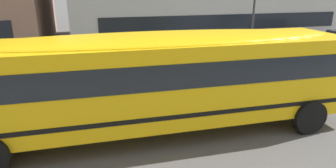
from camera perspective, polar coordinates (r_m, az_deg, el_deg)
The scene contains 4 objects.
ground_plane at distance 10.23m, azimuth -15.69°, elevation -7.13°, with size 400.00×400.00×0.00m, color #54514F.
sidewalk_far at distance 18.09m, azimuth -16.26°, elevation 3.92°, with size 120.00×3.00×0.01m, color gray.
lane_centreline at distance 10.22m, azimuth -15.69°, elevation -7.11°, with size 110.00×0.16×0.01m, color silver.
school_bus at distance 8.63m, azimuth -3.70°, elevation 1.66°, with size 13.67×3.49×3.04m.
Camera 1 is at (0.16, -9.29, 4.27)m, focal length 31.29 mm.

